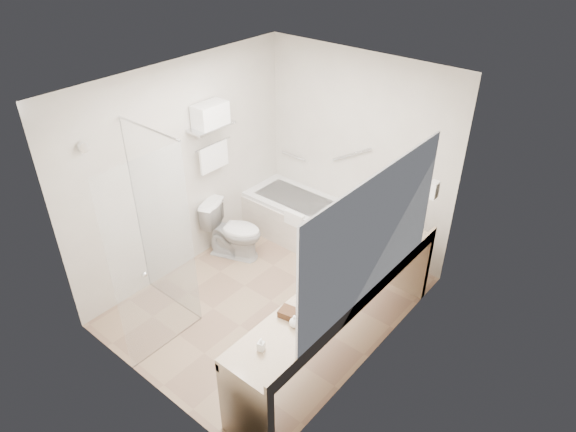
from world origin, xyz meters
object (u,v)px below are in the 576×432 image
Objects in this scene: toilet at (233,231)px; water_bottle_left at (399,233)px; bathtub at (304,220)px; vanity_counter at (341,305)px; amenity_basket at (291,314)px.

toilet is 2.12m from water_bottle_left.
bathtub is 0.98m from toilet.
water_bottle_left is (0.01, 1.02, 0.30)m from vanity_counter.
vanity_counter is (1.52, -1.39, 0.36)m from bathtub.
toilet reaches higher than bathtub.
vanity_counter is at bearing -42.35° from bathtub.
bathtub is at bearing -47.95° from toilet.
amenity_basket is at bearing -54.81° from bathtub.
bathtub is 0.59× the size of vanity_counter.
toilet is (-0.45, -0.87, 0.09)m from bathtub.
toilet is 3.79× the size of amenity_basket.
water_bottle_left is at bearing -13.61° from bathtub.
toilet is 2.22m from amenity_basket.
vanity_counter is 2.06m from toilet.
amenity_basket is at bearing -101.75° from vanity_counter.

